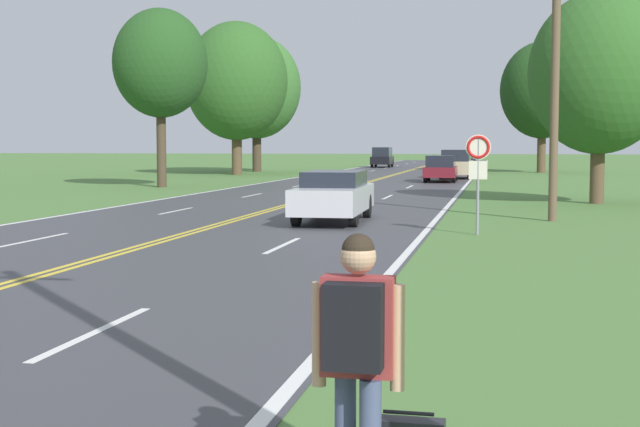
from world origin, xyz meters
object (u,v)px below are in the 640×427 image
Objects in this scene: car_maroon_van_approaching at (441,168)px; car_black_van_receding at (382,157)px; hitchhiker_person at (357,342)px; traffic_sign at (478,160)px; tree_left_verge at (236,81)px; tree_far_back at (543,90)px; tree_behind_sign at (160,64)px; tree_mid_treeline at (600,73)px; tree_right_cluster at (256,88)px; car_silver_sedan_nearest at (334,195)px; car_champagne_suv_mid_near at (456,163)px; car_red_hatchback_mid_far at (465,162)px.

car_black_van_receding reaches higher than car_maroon_van_approaching.
hitchhiker_person reaches higher than car_maroon_van_approaching.
traffic_sign reaches higher than hitchhiker_person.
tree_left_verge reaches higher than tree_far_back.
tree_mid_treeline is (20.39, -8.64, -1.47)m from tree_behind_sign.
traffic_sign is at bearing -0.32° from hitchhiker_person.
traffic_sign is 50.68m from tree_right_cluster.
car_maroon_van_approaching is at bearing 111.00° from tree_mid_treeline.
car_black_van_receding is at bearing 81.94° from tree_behind_sign.
tree_far_back is 2.08× the size of car_maroon_van_approaching.
tree_left_verge reaches higher than car_silver_sedan_nearest.
traffic_sign is 35.85m from car_champagne_suv_mid_near.
tree_mid_treeline is (4.29, 28.98, 3.75)m from hitchhiker_person.
car_red_hatchback_mid_far is at bearing 24.50° from tree_left_verge.
car_silver_sedan_nearest is 32.91m from car_champagne_suv_mid_near.
car_champagne_suv_mid_near is at bearing 46.05° from tree_behind_sign.
tree_left_verge is 18.37m from car_red_hatchback_mid_far.
car_champagne_suv_mid_near is (1.79, 32.86, 0.19)m from car_silver_sedan_nearest.
tree_far_back is 2.03× the size of car_silver_sedan_nearest.
tree_left_verge reaches higher than car_black_van_receding.
traffic_sign is 0.22× the size of tree_left_verge.
hitchhiker_person is 0.35× the size of car_champagne_suv_mid_near.
tree_behind_sign is 42.03m from car_black_van_receding.
car_champagne_suv_mid_near is at bearing 93.62° from traffic_sign.
hitchhiker_person reaches higher than car_red_hatchback_mid_far.
car_champagne_suv_mid_near reaches higher than hitchhiker_person.
traffic_sign is 0.51× the size of car_champagne_suv_mid_near.
car_black_van_receding is at bearing 136.43° from tree_far_back.
car_red_hatchback_mid_far is at bearing -179.88° from car_champagne_suv_mid_near.
tree_left_verge is 1.01× the size of tree_right_cluster.
tree_right_cluster is at bearing 16.73° from hitchhiker_person.
tree_behind_sign is 0.90× the size of tree_far_back.
car_red_hatchback_mid_far reaches higher than car_silver_sedan_nearest.
tree_right_cluster is 22.21m from tree_far_back.
traffic_sign is 0.52× the size of car_black_van_receding.
car_silver_sedan_nearest is at bearing -2.59° from car_champagne_suv_mid_near.
car_champagne_suv_mid_near is at bearing 171.96° from car_maroon_van_approaching.
tree_left_verge reaches higher than car_red_hatchback_mid_far.
tree_behind_sign reaches higher than traffic_sign.
hitchhiker_person is 0.16× the size of tree_far_back.
tree_left_verge is at bearing -161.03° from car_silver_sedan_nearest.
hitchhiker_person reaches higher than car_silver_sedan_nearest.
tree_far_back reaches higher than car_champagne_suv_mid_near.
tree_right_cluster reaches higher than car_black_van_receding.
tree_right_cluster is at bearing 151.61° from car_black_van_receding.
tree_mid_treeline is 36.55m from tree_far_back.
tree_mid_treeline reaches higher than car_maroon_van_approaching.
tree_right_cluster is at bearing 111.58° from traffic_sign.
car_red_hatchback_mid_far is at bearing -160.49° from tree_far_back.
tree_behind_sign is at bearing 23.83° from hitchhiker_person.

